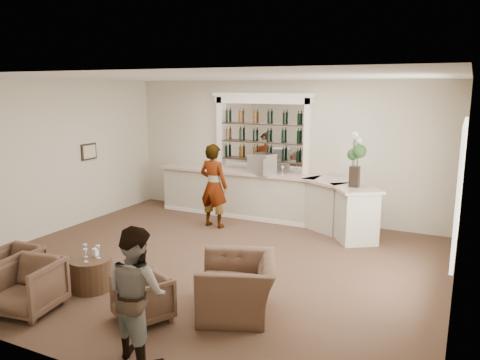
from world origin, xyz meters
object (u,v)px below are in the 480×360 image
guest (137,293)px  armchair_far (237,286)px  espresso_machine (262,164)px  armchair_left (16,267)px  sommelier (214,186)px  armchair_center (27,286)px  flower_vase (355,156)px  bar_counter (267,197)px  armchair_right (142,298)px  cocktail_table (91,274)px

guest → armchair_far: (0.56, 1.50, -0.41)m
espresso_machine → armchair_left: bearing=-89.2°
sommelier → espresso_machine: 1.29m
armchair_center → flower_vase: (3.39, 5.20, 1.39)m
bar_counter → armchair_right: bearing=-85.8°
bar_counter → guest: guest is taller
armchair_left → espresso_machine: 5.68m
armchair_right → espresso_machine: espresso_machine is taller
bar_counter → espresso_machine: size_ratio=10.61×
cocktail_table → espresso_machine: 4.96m
guest → armchair_right: size_ratio=2.29×
armchair_center → armchair_right: armchair_center is taller
bar_counter → armchair_right: bar_counter is taller
armchair_left → armchair_center: 1.03m
armchair_right → armchair_left: bearing=-152.2°
sommelier → armchair_left: bearing=79.2°
cocktail_table → armchair_center: (-0.25, -0.98, 0.13)m
armchair_right → guest: bearing=-27.7°
espresso_machine → flower_vase: 2.37m
armchair_right → flower_vase: flower_vase is taller
armchair_left → armchair_right: (2.50, 0.01, -0.01)m
armchair_center → espresso_machine: espresso_machine is taller
armchair_left → cocktail_table: bearing=17.2°
bar_counter → flower_vase: size_ratio=5.11×
guest → flower_vase: bearing=-86.4°
armchair_center → flower_vase: flower_vase is taller
armchair_left → flower_vase: bearing=42.5°
sommelier → armchair_right: 4.50m
cocktail_table → sommelier: size_ratio=0.34×
guest → armchair_right: 1.00m
cocktail_table → flower_vase: bearing=53.4°
cocktail_table → flower_vase: 5.48m
guest → armchair_center: guest is taller
sommelier → flower_vase: 3.19m
cocktail_table → flower_vase: (3.14, 4.23, 1.52)m
flower_vase → armchair_far: bearing=-100.5°
guest → espresso_machine: 6.04m
armchair_center → armchair_right: 1.69m
armchair_right → flower_vase: size_ratio=0.62×
guest → armchair_center: size_ratio=1.91×
cocktail_table → sommelier: 3.87m
armchair_left → espresso_machine: espresso_machine is taller
armchair_right → cocktail_table: bearing=-171.0°
guest → armchair_far: 1.65m
cocktail_table → armchair_left: 1.23m
bar_counter → armchair_left: (-2.11, -5.29, -0.25)m
armchair_left → armchair_far: 3.64m
guest → armchair_far: size_ratio=1.33×
sommelier → armchair_far: size_ratio=1.58×
sommelier → flower_vase: flower_vase is taller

